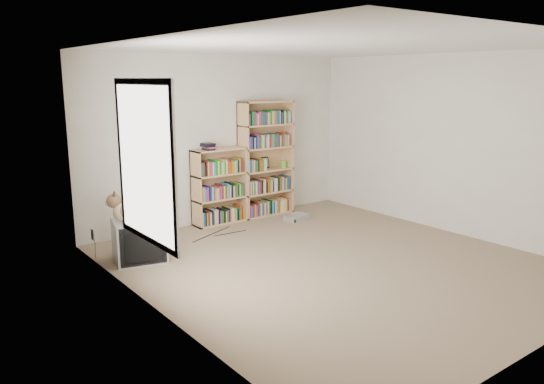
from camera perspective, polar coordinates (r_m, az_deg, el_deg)
floor at (r=6.42m, az=6.64°, el=-7.57°), size 4.50×5.00×0.01m
wall_back at (r=8.08m, az=-5.55°, el=5.64°), size 4.50×0.02×2.50m
wall_left at (r=4.85m, az=-12.58°, el=1.05°), size 0.02×5.00×2.50m
wall_right at (r=7.84m, az=18.87°, el=4.85°), size 0.02×5.00×2.50m
ceiling at (r=6.06m, az=7.23°, el=15.29°), size 4.50×5.00×0.02m
window at (r=5.01m, az=-13.50°, el=3.09°), size 0.02×1.22×1.52m
crt_tv at (r=6.59m, az=-14.10°, el=-5.03°), size 0.69×0.65×0.51m
cat at (r=6.40m, az=-13.96°, el=-2.23°), size 0.68×0.76×0.60m
bookcase_tall at (r=8.43m, az=-0.71°, el=3.30°), size 0.91×0.30×1.81m
bookcase_short at (r=8.01m, az=-5.73°, el=0.30°), size 0.83×0.30×1.14m
book_stack at (r=7.75m, az=-6.84°, el=4.88°), size 0.18×0.23×0.10m
green_mug at (r=8.63m, az=1.20°, el=3.03°), size 0.09×0.09×0.10m
framed_print at (r=8.53m, az=-0.76°, el=3.20°), size 0.14×0.05×0.18m
dvd_player at (r=8.24m, az=2.66°, el=-2.74°), size 0.42×0.34×0.08m
wall_outlet at (r=6.74m, az=-18.73°, el=-4.35°), size 0.01×0.08×0.13m
floor_cables at (r=7.49m, az=-4.41°, el=-4.61°), size 1.20×0.70×0.01m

